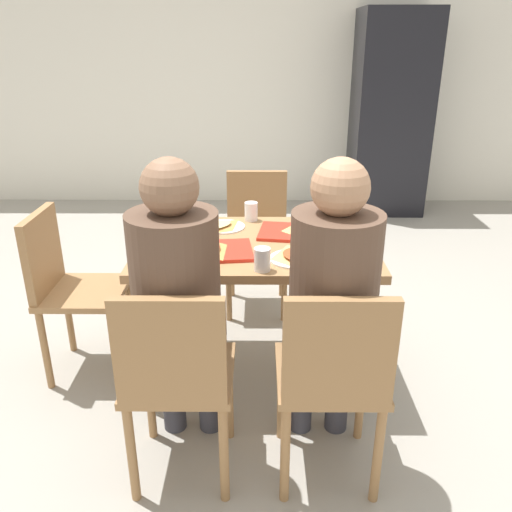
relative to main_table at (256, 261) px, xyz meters
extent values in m
cube|color=#9E998E|center=(0.00, 0.00, -0.63)|extent=(10.00, 10.00, 0.02)
cube|color=silver|center=(0.00, 3.20, 0.78)|extent=(10.00, 0.10, 2.80)
cube|color=#9E7247|center=(0.00, 0.00, 0.08)|extent=(1.13, 0.78, 0.04)
cylinder|color=black|center=(-0.50, -0.33, -0.28)|extent=(0.06, 0.06, 0.68)
cylinder|color=black|center=(0.50, -0.33, -0.28)|extent=(0.06, 0.06, 0.68)
cylinder|color=black|center=(-0.50, 0.33, -0.28)|extent=(0.06, 0.06, 0.68)
cylinder|color=black|center=(0.50, 0.33, -0.28)|extent=(0.06, 0.06, 0.68)
cube|color=#9E7247|center=(-0.28, -0.69, -0.17)|extent=(0.40, 0.40, 0.03)
cube|color=#9E7247|center=(-0.28, -0.87, 0.04)|extent=(0.38, 0.04, 0.40)
cylinder|color=#9E7247|center=(-0.45, -0.52, -0.41)|extent=(0.04, 0.04, 0.43)
cylinder|color=#9E7247|center=(-0.11, -0.52, -0.41)|extent=(0.04, 0.04, 0.43)
cylinder|color=#9E7247|center=(-0.45, -0.86, -0.41)|extent=(0.04, 0.04, 0.43)
cylinder|color=#9E7247|center=(-0.11, -0.86, -0.41)|extent=(0.04, 0.04, 0.43)
cube|color=#9E7247|center=(0.28, -0.69, -0.17)|extent=(0.40, 0.40, 0.03)
cube|color=#9E7247|center=(0.28, -0.87, 0.04)|extent=(0.38, 0.04, 0.40)
cylinder|color=#9E7247|center=(0.11, -0.52, -0.41)|extent=(0.04, 0.04, 0.43)
cylinder|color=#9E7247|center=(0.45, -0.52, -0.41)|extent=(0.04, 0.04, 0.43)
cylinder|color=#9E7247|center=(0.11, -0.86, -0.41)|extent=(0.04, 0.04, 0.43)
cylinder|color=#9E7247|center=(0.45, -0.86, -0.41)|extent=(0.04, 0.04, 0.43)
cube|color=#9E7247|center=(0.00, 0.69, -0.17)|extent=(0.40, 0.40, 0.03)
cube|color=#9E7247|center=(0.00, 0.87, 0.04)|extent=(0.38, 0.04, 0.40)
cylinder|color=#9E7247|center=(0.17, 0.52, -0.41)|extent=(0.04, 0.04, 0.43)
cylinder|color=#9E7247|center=(-0.17, 0.52, -0.41)|extent=(0.04, 0.04, 0.43)
cylinder|color=#9E7247|center=(0.17, 0.86, -0.41)|extent=(0.04, 0.04, 0.43)
cylinder|color=#9E7247|center=(-0.17, 0.86, -0.41)|extent=(0.04, 0.04, 0.43)
cube|color=#9E7247|center=(-0.86, 0.00, -0.17)|extent=(0.40, 0.40, 0.03)
cube|color=#9E7247|center=(-1.04, 0.00, 0.04)|extent=(0.04, 0.38, 0.40)
cylinder|color=#9E7247|center=(-0.69, 0.17, -0.41)|extent=(0.04, 0.04, 0.43)
cylinder|color=#9E7247|center=(-0.69, -0.17, -0.41)|extent=(0.04, 0.04, 0.43)
cylinder|color=#9E7247|center=(-1.03, 0.17, -0.41)|extent=(0.04, 0.04, 0.43)
cylinder|color=#9E7247|center=(-1.03, -0.17, -0.41)|extent=(0.04, 0.04, 0.43)
cylinder|color=#383842|center=(-0.36, -0.46, -0.39)|extent=(0.10, 0.10, 0.46)
cylinder|color=#383842|center=(-0.20, -0.46, -0.39)|extent=(0.10, 0.10, 0.46)
cube|color=#383842|center=(-0.28, -0.56, -0.11)|extent=(0.32, 0.28, 0.10)
cylinder|color=brown|center=(-0.28, -0.67, 0.20)|extent=(0.32, 0.32, 0.52)
sphere|color=#8C664C|center=(-0.28, -0.67, 0.55)|extent=(0.20, 0.20, 0.20)
cylinder|color=#383842|center=(0.20, -0.46, -0.39)|extent=(0.10, 0.10, 0.46)
cylinder|color=#383842|center=(0.36, -0.46, -0.39)|extent=(0.10, 0.10, 0.46)
cube|color=#383842|center=(0.28, -0.56, -0.11)|extent=(0.32, 0.28, 0.10)
cylinder|color=brown|center=(0.28, -0.67, 0.20)|extent=(0.32, 0.32, 0.52)
sphere|color=tan|center=(0.28, -0.67, 0.55)|extent=(0.20, 0.20, 0.20)
cube|color=red|center=(-0.20, -0.14, 0.11)|extent=(0.39, 0.30, 0.02)
cube|color=red|center=(0.20, 0.12, 0.11)|extent=(0.39, 0.31, 0.02)
cylinder|color=white|center=(-0.17, 0.21, 0.10)|extent=(0.22, 0.22, 0.01)
cylinder|color=white|center=(0.17, -0.21, 0.10)|extent=(0.22, 0.22, 0.01)
pyramid|color=#C68C47|center=(-0.22, -0.12, 0.12)|extent=(0.22, 0.27, 0.01)
ellipsoid|color=#B74723|center=(-0.22, -0.12, 0.13)|extent=(0.16, 0.19, 0.01)
pyramid|color=#DBAD60|center=(0.22, 0.12, 0.12)|extent=(0.16, 0.19, 0.01)
ellipsoid|color=#D8C67F|center=(0.22, 0.12, 0.13)|extent=(0.11, 0.13, 0.01)
pyramid|color=#C68C47|center=(-0.19, 0.19, 0.11)|extent=(0.25, 0.26, 0.01)
ellipsoid|color=#D8C67F|center=(-0.19, 0.19, 0.12)|extent=(0.17, 0.19, 0.01)
pyramid|color=#DBAD60|center=(0.18, -0.21, 0.11)|extent=(0.21, 0.25, 0.01)
ellipsoid|color=#B74723|center=(0.18, -0.21, 0.12)|extent=(0.15, 0.18, 0.01)
cylinder|color=white|center=(-0.03, 0.33, 0.15)|extent=(0.07, 0.07, 0.10)
cylinder|color=white|center=(0.03, -0.33, 0.15)|extent=(0.07, 0.07, 0.10)
cylinder|color=white|center=(-0.45, 0.06, 0.15)|extent=(0.07, 0.07, 0.10)
cylinder|color=#B7BCC6|center=(0.48, 0.02, 0.16)|extent=(0.07, 0.07, 0.12)
cylinder|color=orange|center=(-0.37, 0.21, 0.18)|extent=(0.06, 0.06, 0.16)
sphere|color=silver|center=(-0.48, -0.02, 0.15)|extent=(0.10, 0.10, 0.10)
cube|color=black|center=(1.29, 2.85, 0.33)|extent=(0.70, 0.60, 1.90)
camera|label=1|loc=(0.01, -2.34, 1.00)|focal=36.44mm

